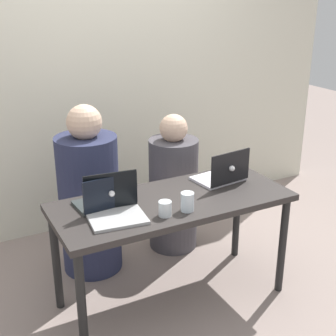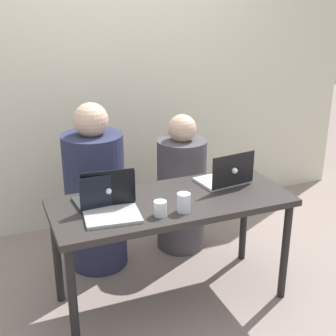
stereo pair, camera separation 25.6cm
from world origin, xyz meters
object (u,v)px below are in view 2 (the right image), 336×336
object	(u,v)px
person_on_left	(95,196)
laptop_back_right	(226,177)
laptop_front_left	(111,206)
water_glass_center	(183,204)
water_glass_left	(160,209)
person_on_right	(181,190)
laptop_back_left	(105,197)

from	to	relation	value
person_on_left	laptop_back_right	world-z (taller)	person_on_left
laptop_front_left	water_glass_center	bearing A→B (deg)	-10.98
person_on_left	water_glass_center	world-z (taller)	person_on_left
person_on_left	water_glass_left	world-z (taller)	person_on_left
person_on_right	laptop_front_left	size ratio (longest dim) A/B	3.20
person_on_left	water_glass_left	xyz separation A→B (m)	(0.19, -0.78, 0.22)
person_on_left	laptop_front_left	distance (m)	0.70
laptop_front_left	person_on_left	bearing A→B (deg)	90.99
person_on_left	laptop_back_left	xyz separation A→B (m)	(-0.06, -0.51, 0.22)
laptop_back_left	water_glass_center	size ratio (longest dim) A/B	3.11
laptop_front_left	water_glass_center	xyz separation A→B (m)	(0.39, -0.12, -0.00)
person_on_right	laptop_back_right	world-z (taller)	person_on_right
laptop_back_right	laptop_back_left	xyz separation A→B (m)	(-0.80, 0.00, -0.00)
person_on_right	water_glass_center	bearing A→B (deg)	65.26
laptop_back_right	laptop_back_left	size ratio (longest dim) A/B	0.99
water_glass_left	water_glass_center	size ratio (longest dim) A/B	0.79
laptop_back_right	water_glass_left	world-z (taller)	laptop_back_right
laptop_front_left	water_glass_left	world-z (taller)	laptop_front_left
person_on_right	laptop_back_right	size ratio (longest dim) A/B	3.13
laptop_front_left	water_glass_left	size ratio (longest dim) A/B	3.81
person_on_left	water_glass_left	bearing A→B (deg)	100.02
laptop_back_left	water_glass_center	xyz separation A→B (m)	(0.39, -0.27, 0.00)
person_on_left	laptop_back_right	bearing A→B (deg)	141.72
laptop_back_right	laptop_back_left	world-z (taller)	laptop_back_right
person_on_left	laptop_front_left	size ratio (longest dim) A/B	3.63
person_on_right	laptop_front_left	distance (m)	1.02
person_on_right	water_glass_left	xyz separation A→B (m)	(-0.47, -0.78, 0.28)
person_on_right	water_glass_center	xyz separation A→B (m)	(-0.33, -0.78, 0.29)
laptop_back_left	person_on_right	bearing A→B (deg)	-148.01
water_glass_left	water_glass_center	world-z (taller)	water_glass_center
person_on_left	laptop_back_right	distance (m)	0.93
person_on_left	laptop_back_left	bearing A→B (deg)	79.89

